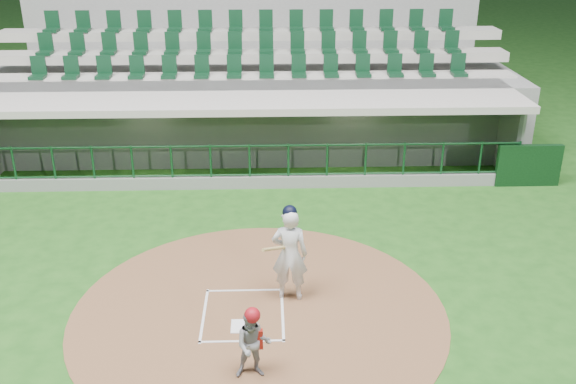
# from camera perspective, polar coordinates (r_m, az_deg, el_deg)

# --- Properties ---
(ground) EXTENTS (120.00, 120.00, 0.00)m
(ground) POSITION_cam_1_polar(r_m,az_deg,el_deg) (12.74, -3.95, -10.09)
(ground) COLOR #1B4B15
(ground) RESTS_ON ground
(dirt_circle) EXTENTS (7.20, 7.20, 0.01)m
(dirt_circle) POSITION_cam_1_polar(r_m,az_deg,el_deg) (12.56, -2.59, -10.56)
(dirt_circle) COLOR brown
(dirt_circle) RESTS_ON ground
(home_plate) EXTENTS (0.43, 0.43, 0.02)m
(home_plate) POSITION_cam_1_polar(r_m,az_deg,el_deg) (12.15, -4.06, -11.81)
(home_plate) COLOR white
(home_plate) RESTS_ON dirt_circle
(batter_box_chalk) EXTENTS (1.55, 1.80, 0.01)m
(batter_box_chalk) POSITION_cam_1_polar(r_m,az_deg,el_deg) (12.48, -4.00, -10.78)
(batter_box_chalk) COLOR white
(batter_box_chalk) RESTS_ON ground
(dugout_structure) EXTENTS (16.40, 3.70, 3.00)m
(dugout_structure) POSITION_cam_1_polar(r_m,az_deg,el_deg) (19.40, -3.13, 5.13)
(dugout_structure) COLOR gray
(dugout_structure) RESTS_ON ground
(seating_deck) EXTENTS (17.00, 6.72, 5.15)m
(seating_deck) POSITION_cam_1_polar(r_m,az_deg,el_deg) (22.26, -3.19, 8.72)
(seating_deck) COLOR slate
(seating_deck) RESTS_ON ground
(batter) EXTENTS (0.92, 0.92, 2.01)m
(batter) POSITION_cam_1_polar(r_m,az_deg,el_deg) (12.46, 0.14, -5.44)
(batter) COLOR silver
(batter) RESTS_ON dirt_circle
(catcher) EXTENTS (0.62, 0.49, 1.30)m
(catcher) POSITION_cam_1_polar(r_m,az_deg,el_deg) (10.66, -3.13, -13.25)
(catcher) COLOR gray
(catcher) RESTS_ON dirt_circle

